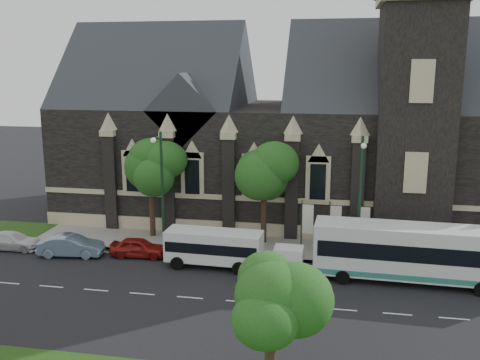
% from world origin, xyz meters
% --- Properties ---
extents(ground, '(160.00, 160.00, 0.00)m').
position_xyz_m(ground, '(0.00, 0.00, 0.00)').
color(ground, black).
rests_on(ground, ground).
extents(sidewalk, '(80.00, 5.00, 0.15)m').
position_xyz_m(sidewalk, '(0.00, 9.50, 0.07)').
color(sidewalk, gray).
rests_on(sidewalk, ground).
extents(museum, '(40.00, 17.70, 29.90)m').
position_xyz_m(museum, '(5.12, 18.78, 8.17)').
color(museum, black).
rests_on(museum, ground).
extents(tree_park_east, '(3.40, 3.40, 6.28)m').
position_xyz_m(tree_park_east, '(6.18, -9.32, 4.62)').
color(tree_park_east, black).
rests_on(tree_park_east, ground).
extents(tree_walk_right, '(4.08, 4.08, 7.80)m').
position_xyz_m(tree_walk_right, '(3.21, 10.71, 5.82)').
color(tree_walk_right, black).
rests_on(tree_walk_right, ground).
extents(tree_walk_left, '(3.91, 3.91, 7.64)m').
position_xyz_m(tree_walk_left, '(-5.80, 10.70, 5.73)').
color(tree_walk_left, black).
rests_on(tree_walk_left, ground).
extents(street_lamp_near, '(0.36, 1.88, 9.00)m').
position_xyz_m(street_lamp_near, '(10.00, 7.09, 5.11)').
color(street_lamp_near, '#16331E').
rests_on(street_lamp_near, ground).
extents(street_lamp_mid, '(0.36, 1.88, 9.00)m').
position_xyz_m(street_lamp_mid, '(-4.00, 7.09, 5.11)').
color(street_lamp_mid, '#16331E').
rests_on(street_lamp_mid, ground).
extents(banner_flag_left, '(0.90, 0.10, 4.00)m').
position_xyz_m(banner_flag_left, '(6.29, 9.00, 2.38)').
color(banner_flag_left, '#16331E').
rests_on(banner_flag_left, ground).
extents(banner_flag_center, '(0.90, 0.10, 4.00)m').
position_xyz_m(banner_flag_center, '(8.29, 9.00, 2.38)').
color(banner_flag_center, '#16331E').
rests_on(banner_flag_center, ground).
extents(banner_flag_right, '(0.90, 0.10, 4.00)m').
position_xyz_m(banner_flag_right, '(10.29, 9.00, 2.38)').
color(banner_flag_right, '#16331E').
rests_on(banner_flag_right, ground).
extents(tour_coach, '(12.77, 3.35, 3.70)m').
position_xyz_m(tour_coach, '(13.49, 4.83, 2.01)').
color(tour_coach, silver).
rests_on(tour_coach, ground).
extents(shuttle_bus, '(6.68, 2.58, 2.55)m').
position_xyz_m(shuttle_bus, '(0.34, 5.12, 1.48)').
color(shuttle_bus, white).
rests_on(shuttle_bus, ground).
extents(box_trailer, '(2.83, 1.66, 1.51)m').
position_xyz_m(box_trailer, '(5.38, 5.74, 0.86)').
color(box_trailer, white).
rests_on(box_trailer, ground).
extents(sedan, '(4.85, 2.21, 1.54)m').
position_xyz_m(sedan, '(-10.41, 5.33, 0.77)').
color(sedan, '#7892AD').
rests_on(sedan, ground).
extents(car_far_red, '(4.18, 1.90, 1.39)m').
position_xyz_m(car_far_red, '(-5.53, 6.08, 0.70)').
color(car_far_red, maroon).
rests_on(car_far_red, ground).
extents(car_far_white, '(4.49, 1.95, 1.29)m').
position_xyz_m(car_far_white, '(-15.46, 5.90, 0.64)').
color(car_far_white, silver).
rests_on(car_far_white, ground).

